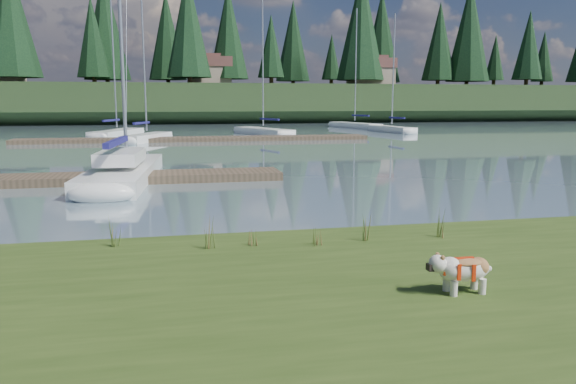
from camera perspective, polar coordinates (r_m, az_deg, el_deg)
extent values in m
plane|color=#7C95A3|center=(42.61, -11.85, 5.05)|extent=(200.00, 200.00, 0.00)
cube|color=#354A19|center=(7.09, -9.67, -14.18)|extent=(60.00, 9.00, 0.35)
cube|color=black|center=(85.51, -12.12, 8.73)|extent=(200.00, 20.00, 5.00)
cylinder|color=silver|center=(8.06, 16.50, -9.37)|extent=(0.10, 0.10, 0.21)
cylinder|color=silver|center=(8.24, 15.80, -8.93)|extent=(0.10, 0.10, 0.21)
cylinder|color=silver|center=(8.26, 19.13, -9.04)|extent=(0.10, 0.10, 0.21)
cylinder|color=silver|center=(8.44, 18.39, -8.63)|extent=(0.10, 0.10, 0.21)
ellipsoid|color=silver|center=(8.19, 17.61, -7.50)|extent=(0.70, 0.36, 0.33)
ellipsoid|color=#A16B3C|center=(8.16, 17.65, -6.78)|extent=(0.49, 0.33, 0.12)
ellipsoid|color=silver|center=(7.96, 14.95, -7.05)|extent=(0.25, 0.26, 0.24)
cube|color=black|center=(7.93, 14.25, -7.41)|extent=(0.08, 0.12, 0.10)
cube|color=white|center=(22.13, -16.32, 1.72)|extent=(2.76, 9.18, 0.70)
ellipsoid|color=white|center=(26.58, -14.87, 2.98)|extent=(2.16, 2.61, 0.70)
cube|color=navy|center=(20.69, -17.04, 4.89)|extent=(0.52, 4.11, 0.20)
cube|color=white|center=(21.55, -16.61, 3.46)|extent=(1.69, 3.39, 0.45)
cube|color=#4C3D2C|center=(22.02, -21.91, 1.20)|extent=(16.00, 2.00, 0.30)
cube|color=#4C3D2C|center=(42.66, -9.16, 5.33)|extent=(26.00, 2.20, 0.30)
cube|color=white|center=(49.57, -16.96, 5.66)|extent=(4.12, 7.98, 0.70)
ellipsoid|color=white|center=(53.19, -15.33, 5.95)|extent=(2.28, 2.56, 0.70)
cylinder|color=silver|center=(49.65, -17.34, 13.38)|extent=(0.12, 0.12, 12.21)
cube|color=navy|center=(48.54, -17.52, 6.96)|extent=(1.16, 3.02, 0.20)
cube|color=white|center=(42.98, -14.13, 5.29)|extent=(3.69, 6.18, 0.70)
ellipsoid|color=white|center=(45.77, -12.50, 5.58)|extent=(1.89, 2.06, 0.70)
cylinder|color=silver|center=(42.98, -14.42, 12.49)|extent=(0.12, 0.12, 9.64)
cube|color=navy|center=(42.17, -14.68, 6.81)|extent=(1.14, 2.32, 0.20)
cube|color=white|center=(50.23, -2.52, 6.09)|extent=(4.41, 7.99, 0.70)
ellipsoid|color=white|center=(53.67, -4.63, 6.27)|extent=(2.35, 2.61, 0.70)
cylinder|color=silver|center=(50.30, -2.58, 13.65)|extent=(0.12, 0.12, 12.09)
cube|color=navy|center=(49.25, -1.90, 7.41)|extent=(1.27, 3.00, 0.20)
cube|color=white|center=(54.84, 10.49, 6.21)|extent=(2.43, 6.73, 0.70)
ellipsoid|color=white|center=(57.68, 8.80, 6.40)|extent=(1.68, 1.98, 0.70)
cylinder|color=silver|center=(54.84, 10.66, 12.12)|extent=(0.12, 0.12, 10.16)
cube|color=navy|center=(54.02, 11.01, 7.41)|extent=(0.57, 2.62, 0.20)
cube|color=white|center=(63.06, 6.79, 6.68)|extent=(3.79, 8.25, 0.70)
ellipsoid|color=white|center=(66.45, 4.87, 6.84)|extent=(2.25, 2.57, 0.70)
cylinder|color=silver|center=(63.12, 6.91, 12.66)|extent=(0.12, 0.12, 12.01)
cube|color=navy|center=(62.11, 7.37, 7.72)|extent=(1.00, 3.15, 0.20)
cone|color=#475B23|center=(10.22, -8.17, -4.14)|extent=(0.03, 0.03, 0.55)
cone|color=brown|center=(10.17, -7.52, -4.51)|extent=(0.03, 0.03, 0.44)
cone|color=#475B23|center=(10.25, -7.85, -3.94)|extent=(0.03, 0.03, 0.61)
cone|color=brown|center=(10.22, -7.36, -4.60)|extent=(0.03, 0.03, 0.39)
cone|color=#475B23|center=(10.15, -8.02, -4.39)|extent=(0.03, 0.03, 0.50)
cone|color=#475B23|center=(10.36, -4.07, -4.34)|extent=(0.03, 0.03, 0.39)
cone|color=brown|center=(10.32, -3.40, -4.62)|extent=(0.03, 0.03, 0.31)
cone|color=#475B23|center=(10.39, -3.76, -4.18)|extent=(0.03, 0.03, 0.43)
cone|color=brown|center=(10.37, -3.27, -4.66)|extent=(0.03, 0.03, 0.28)
cone|color=#475B23|center=(10.29, -3.89, -4.55)|extent=(0.03, 0.03, 0.35)
cone|color=#475B23|center=(10.78, 7.54, -3.54)|extent=(0.03, 0.03, 0.51)
cone|color=brown|center=(10.77, 8.21, -3.85)|extent=(0.03, 0.03, 0.41)
cone|color=#475B23|center=(10.83, 7.78, -3.35)|extent=(0.03, 0.03, 0.56)
cone|color=brown|center=(10.82, 8.28, -3.93)|extent=(0.03, 0.03, 0.36)
cone|color=#475B23|center=(10.72, 7.78, -3.76)|extent=(0.03, 0.03, 0.46)
cone|color=#475B23|center=(10.73, -17.55, -3.93)|extent=(0.03, 0.03, 0.52)
cone|color=brown|center=(10.66, -16.99, -4.27)|extent=(0.03, 0.03, 0.42)
cone|color=#475B23|center=(10.75, -17.23, -3.75)|extent=(0.03, 0.03, 0.57)
cone|color=brown|center=(10.70, -16.80, -4.36)|extent=(0.03, 0.03, 0.37)
cone|color=#475B23|center=(10.65, -17.48, -4.16)|extent=(0.03, 0.03, 0.47)
cone|color=#475B23|center=(10.36, 2.44, -4.42)|extent=(0.03, 0.03, 0.36)
cone|color=brown|center=(10.34, 3.13, -4.67)|extent=(0.03, 0.03, 0.29)
cone|color=#475B23|center=(10.40, 2.72, -4.27)|extent=(0.03, 0.03, 0.39)
cone|color=brown|center=(10.38, 3.23, -4.71)|extent=(0.03, 0.03, 0.25)
cone|color=#475B23|center=(10.30, 2.66, -4.62)|extent=(0.03, 0.03, 0.32)
cone|color=#475B23|center=(11.31, 15.21, -3.18)|extent=(0.03, 0.03, 0.51)
cone|color=brown|center=(11.31, 15.86, -3.47)|extent=(0.03, 0.03, 0.41)
cone|color=#475B23|center=(11.36, 15.42, -3.00)|extent=(0.03, 0.03, 0.57)
cone|color=brown|center=(11.37, 15.89, -3.55)|extent=(0.03, 0.03, 0.36)
cone|color=#475B23|center=(11.26, 15.48, -3.38)|extent=(0.03, 0.03, 0.46)
cube|color=#33281C|center=(11.29, -10.67, -5.84)|extent=(60.00, 0.50, 0.14)
cylinder|color=#382619|center=(85.12, -19.06, 10.72)|extent=(0.60, 0.60, 1.80)
cone|color=black|center=(85.52, -19.27, 14.63)|extent=(4.84, 4.84, 11.00)
cylinder|color=#382619|center=(78.63, -9.96, 11.24)|extent=(0.60, 0.60, 1.80)
cone|color=black|center=(79.22, -10.11, 16.45)|extent=(6.16, 6.16, 14.00)
cylinder|color=#382619|center=(83.95, -1.70, 11.24)|extent=(0.60, 0.60, 1.80)
cone|color=black|center=(84.27, -1.72, 14.60)|extent=(3.96, 3.96, 9.00)
cylinder|color=#382619|center=(85.36, 7.33, 11.14)|extent=(0.60, 0.60, 1.80)
cone|color=black|center=(86.02, 7.44, 16.54)|extent=(7.04, 7.04, 16.00)
cylinder|color=#382619|center=(93.62, 14.96, 10.73)|extent=(0.60, 0.60, 1.80)
cone|color=black|center=(94.03, 15.12, 14.57)|extent=(5.28, 5.28, 12.00)
cylinder|color=#382619|center=(96.84, 23.03, 10.26)|extent=(0.60, 0.60, 1.80)
cone|color=black|center=(97.18, 23.25, 13.57)|extent=(4.62, 4.62, 10.50)
cube|color=gray|center=(83.81, -8.02, 11.50)|extent=(6.00, 5.00, 2.80)
cube|color=brown|center=(83.92, -8.05, 12.93)|extent=(6.30, 5.30, 1.40)
cube|color=brown|center=(83.98, -8.07, 13.48)|extent=(4.20, 3.60, 0.70)
cube|color=gray|center=(87.00, 8.38, 11.41)|extent=(6.00, 5.00, 2.80)
cube|color=brown|center=(87.10, 8.41, 12.79)|extent=(6.30, 5.30, 1.40)
cube|color=brown|center=(87.16, 8.42, 13.31)|extent=(4.20, 3.60, 0.70)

